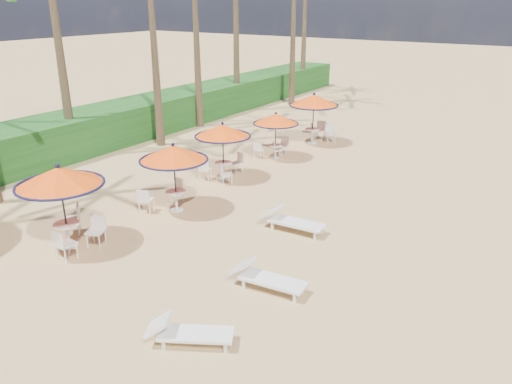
{
  "coord_description": "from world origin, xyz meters",
  "views": [
    {
      "loc": [
        6.51,
        -8.21,
        6.9
      ],
      "look_at": [
        -1.6,
        4.01,
        1.2
      ],
      "focal_mm": 35.0,
      "sensor_mm": 36.0,
      "label": 1
    }
  ],
  "objects_px": {
    "station_2": "(223,138)",
    "lounger_far": "(291,220)",
    "station_3": "(275,124)",
    "station_0": "(62,187)",
    "station_1": "(172,159)",
    "lounger_near": "(187,332)",
    "lounger_mid": "(265,277)",
    "station_4": "(315,106)"
  },
  "relations": [
    {
      "from": "station_1",
      "to": "station_3",
      "type": "xyz_separation_m",
      "value": [
        -0.28,
        7.15,
        -0.28
      ]
    },
    {
      "from": "station_1",
      "to": "station_3",
      "type": "relative_size",
      "value": 1.13
    },
    {
      "from": "station_3",
      "to": "lounger_mid",
      "type": "relative_size",
      "value": 1.06
    },
    {
      "from": "station_2",
      "to": "lounger_near",
      "type": "bearing_deg",
      "value": -57.24
    },
    {
      "from": "station_3",
      "to": "lounger_far",
      "type": "bearing_deg",
      "value": -54.88
    },
    {
      "from": "station_3",
      "to": "station_4",
      "type": "bearing_deg",
      "value": 85.23
    },
    {
      "from": "station_4",
      "to": "lounger_far",
      "type": "bearing_deg",
      "value": -66.55
    },
    {
      "from": "station_0",
      "to": "station_3",
      "type": "distance_m",
      "value": 10.94
    },
    {
      "from": "station_1",
      "to": "lounger_far",
      "type": "distance_m",
      "value": 4.51
    },
    {
      "from": "station_0",
      "to": "station_2",
      "type": "distance_m",
      "value": 7.34
    },
    {
      "from": "station_1",
      "to": "station_2",
      "type": "relative_size",
      "value": 1.03
    },
    {
      "from": "station_4",
      "to": "lounger_mid",
      "type": "relative_size",
      "value": 1.26
    },
    {
      "from": "lounger_mid",
      "to": "lounger_far",
      "type": "bearing_deg",
      "value": 103.12
    },
    {
      "from": "station_4",
      "to": "lounger_mid",
      "type": "height_order",
      "value": "station_4"
    },
    {
      "from": "station_3",
      "to": "lounger_far",
      "type": "xyz_separation_m",
      "value": [
        4.45,
        -6.33,
        -1.23
      ]
    },
    {
      "from": "station_0",
      "to": "lounger_mid",
      "type": "distance_m",
      "value": 6.39
    },
    {
      "from": "station_0",
      "to": "lounger_mid",
      "type": "relative_size",
      "value": 1.27
    },
    {
      "from": "station_4",
      "to": "station_3",
      "type": "bearing_deg",
      "value": -94.77
    },
    {
      "from": "station_2",
      "to": "lounger_far",
      "type": "bearing_deg",
      "value": -30.12
    },
    {
      "from": "station_3",
      "to": "lounger_near",
      "type": "relative_size",
      "value": 1.14
    },
    {
      "from": "station_2",
      "to": "station_4",
      "type": "bearing_deg",
      "value": 85.46
    },
    {
      "from": "lounger_far",
      "to": "station_3",
      "type": "bearing_deg",
      "value": 121.08
    },
    {
      "from": "station_1",
      "to": "lounger_mid",
      "type": "relative_size",
      "value": 1.19
    },
    {
      "from": "station_1",
      "to": "lounger_mid",
      "type": "bearing_deg",
      "value": -25.22
    },
    {
      "from": "station_0",
      "to": "station_2",
      "type": "xyz_separation_m",
      "value": [
        0.16,
        7.33,
        -0.17
      ]
    },
    {
      "from": "station_0",
      "to": "station_2",
      "type": "bearing_deg",
      "value": 88.73
    },
    {
      "from": "station_4",
      "to": "station_2",
      "type": "bearing_deg",
      "value": -94.54
    },
    {
      "from": "station_1",
      "to": "lounger_near",
      "type": "distance_m",
      "value": 7.53
    },
    {
      "from": "station_3",
      "to": "lounger_far",
      "type": "relative_size",
      "value": 1.02
    },
    {
      "from": "lounger_near",
      "to": "lounger_far",
      "type": "xyz_separation_m",
      "value": [
        -0.96,
        6.1,
        0.04
      ]
    },
    {
      "from": "station_4",
      "to": "lounger_near",
      "type": "bearing_deg",
      "value": -71.9
    },
    {
      "from": "station_1",
      "to": "station_0",
      "type": "bearing_deg",
      "value": -100.77
    },
    {
      "from": "station_0",
      "to": "station_1",
      "type": "distance_m",
      "value": 3.84
    },
    {
      "from": "station_3",
      "to": "lounger_mid",
      "type": "xyz_separation_m",
      "value": [
        5.64,
        -9.67,
        -1.25
      ]
    },
    {
      "from": "station_2",
      "to": "lounger_mid",
      "type": "relative_size",
      "value": 1.15
    },
    {
      "from": "lounger_mid",
      "to": "station_2",
      "type": "bearing_deg",
      "value": 127.81
    },
    {
      "from": "station_2",
      "to": "station_4",
      "type": "distance_m",
      "value": 6.92
    },
    {
      "from": "station_2",
      "to": "station_3",
      "type": "xyz_separation_m",
      "value": [
        0.27,
        3.59,
        -0.15
      ]
    },
    {
      "from": "lounger_near",
      "to": "lounger_far",
      "type": "bearing_deg",
      "value": 69.23
    },
    {
      "from": "station_1",
      "to": "station_2",
      "type": "height_order",
      "value": "station_1"
    },
    {
      "from": "station_2",
      "to": "lounger_far",
      "type": "height_order",
      "value": "station_2"
    },
    {
      "from": "station_0",
      "to": "lounger_mid",
      "type": "xyz_separation_m",
      "value": [
        6.07,
        1.25,
        -1.57
      ]
    }
  ]
}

